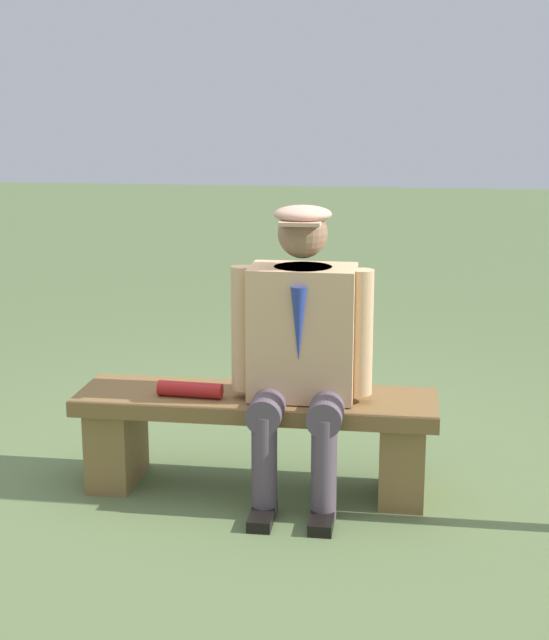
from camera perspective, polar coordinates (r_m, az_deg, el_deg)
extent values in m
plane|color=#5D7344|center=(4.44, -1.08, -10.07)|extent=(30.00, 30.00, 0.00)
cube|color=brown|center=(4.30, -1.10, -4.96)|extent=(1.62, 0.45, 0.07)
cube|color=olive|center=(4.32, 7.68, -8.15)|extent=(0.20, 0.38, 0.38)
cube|color=olive|center=(4.52, -9.46, -7.24)|extent=(0.20, 0.38, 0.38)
cube|color=tan|center=(4.18, 1.69, -0.73)|extent=(0.46, 0.29, 0.59)
cylinder|color=#1E2338|center=(4.12, 1.72, 2.83)|extent=(0.25, 0.25, 0.06)
cone|color=navy|center=(4.01, 1.46, -0.24)|extent=(0.07, 0.07, 0.32)
sphere|color=#8C664C|center=(4.07, 1.70, 5.24)|extent=(0.22, 0.22, 0.22)
ellipsoid|color=tan|center=(4.06, 1.71, 6.38)|extent=(0.25, 0.25, 0.08)
cube|color=tan|center=(3.97, 1.55, 5.82)|extent=(0.17, 0.10, 0.02)
cylinder|color=#524550|center=(4.11, 3.21, -5.25)|extent=(0.15, 0.38, 0.15)
cylinder|color=#524550|center=(4.05, 2.98, -8.96)|extent=(0.11, 0.11, 0.46)
cube|color=black|center=(4.08, 2.87, -11.93)|extent=(0.10, 0.24, 0.05)
cylinder|color=tan|center=(4.11, 5.25, -0.76)|extent=(0.11, 0.11, 0.56)
cylinder|color=#524550|center=(4.14, -0.32, -5.10)|extent=(0.15, 0.38, 0.15)
cylinder|color=#524550|center=(4.08, -0.61, -8.78)|extent=(0.11, 0.11, 0.46)
cube|color=black|center=(4.11, -0.74, -11.73)|extent=(0.10, 0.24, 0.05)
cylinder|color=tan|center=(4.17, -1.94, -0.51)|extent=(0.11, 0.11, 0.55)
cylinder|color=#B21E1E|center=(4.26, -5.10, -4.18)|extent=(0.30, 0.09, 0.07)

